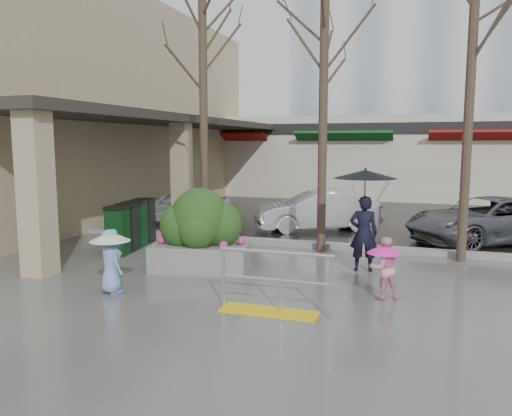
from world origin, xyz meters
The scene contains 21 objects.
ground centered at (0.00, 0.00, 0.00)m, with size 120.00×120.00×0.00m, color #51514F.
street_asphalt centered at (0.00, 22.00, 0.01)m, with size 120.00×36.00×0.01m, color black.
curb centered at (0.00, 4.00, 0.07)m, with size 120.00×0.30×0.15m, color gray.
near_building centered at (-9.00, 8.00, 4.00)m, with size 6.00×18.00×8.00m, color tan.
canopy_slab centered at (-4.80, 8.00, 3.62)m, with size 2.80×18.00×0.25m, color #2D2823.
pillar_front centered at (-3.90, -0.50, 1.75)m, with size 0.55×0.55×3.50m, color tan.
pillar_back centered at (-3.90, 6.00, 1.75)m, with size 0.55×0.55×3.50m, color tan.
storefront_row centered at (2.00, 17.97, 2.01)m, with size 34.00×6.74×4.00m.
office_tower centered at (4.00, 30.00, 12.50)m, with size 18.00×12.00×25.00m, color #8C99A8.
handrail centered at (1.36, -1.20, 0.38)m, with size 1.90×0.50×1.03m.
tree_west centered at (-2.00, 3.60, 5.08)m, with size 3.20×3.20×6.80m.
tree_midwest centered at (1.20, 3.60, 5.23)m, with size 3.20×3.20×7.00m.
tree_mideast centered at (4.50, 3.60, 4.86)m, with size 3.20×3.20×6.50m.
woman centered at (2.43, 1.99, 1.40)m, with size 1.35×1.35×2.22m.
child_pink centered at (3.00, 0.14, 0.63)m, with size 0.67×0.62×1.11m.
child_blue centered at (-1.76, -1.10, 0.72)m, with size 0.74×0.74×1.19m.
planter centered at (-0.89, 0.92, 0.86)m, with size 2.21×1.39×1.79m.
news_boxes centered at (-3.54, 2.41, 0.61)m, with size 0.81×2.22×1.22m.
car_a centered at (-4.33, 6.61, 0.63)m, with size 1.49×3.70×1.26m, color silver.
car_b centered at (0.48, 6.60, 0.63)m, with size 1.33×3.82×1.26m, color silver.
car_c centered at (5.32, 6.16, 0.63)m, with size 2.09×4.53×1.26m, color slate.
Camera 1 is at (3.58, -8.68, 2.74)m, focal length 35.00 mm.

